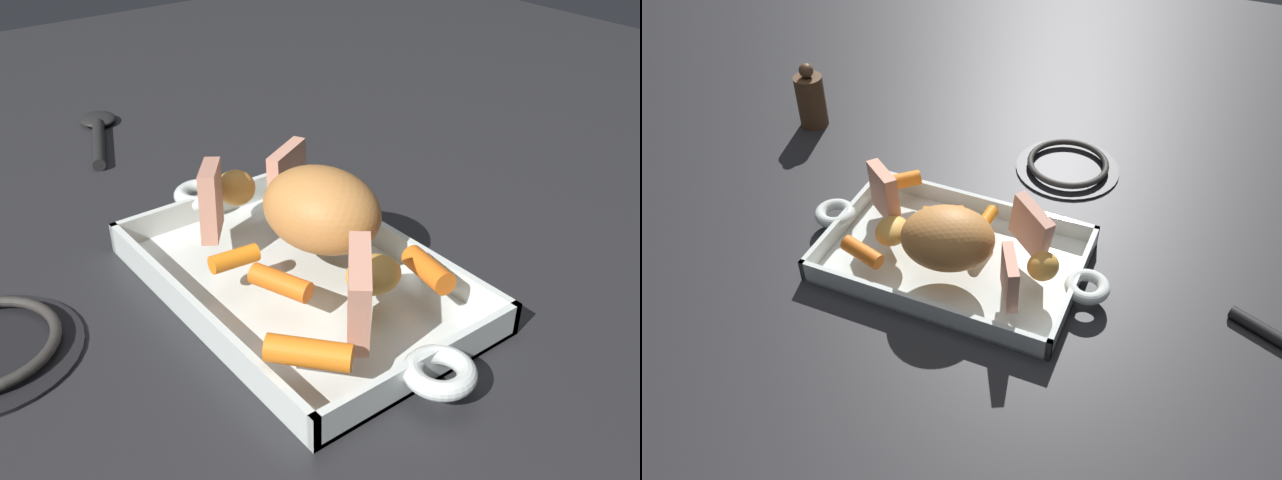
{
  "view_description": "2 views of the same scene",
  "coord_description": "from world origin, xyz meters",
  "views": [
    {
      "loc": [
        0.49,
        -0.35,
        0.43
      ],
      "look_at": [
        0.01,
        0.02,
        0.06
      ],
      "focal_mm": 40.86,
      "sensor_mm": 36.0,
      "label": 1
    },
    {
      "loc": [
        -0.28,
        0.63,
        0.67
      ],
      "look_at": [
        -0.02,
        0.01,
        0.05
      ],
      "focal_mm": 36.98,
      "sensor_mm": 36.0,
      "label": 2
    }
  ],
  "objects": [
    {
      "name": "ground_plane",
      "position": [
        0.0,
        0.0,
        0.0
      ],
      "size": [
        2.32,
        2.32,
        0.0
      ],
      "primitive_type": "plane",
      "color": "#232326"
    },
    {
      "name": "roasting_dish",
      "position": [
        0.0,
        0.0,
        0.01
      ],
      "size": [
        0.46,
        0.24,
        0.04
      ],
      "color": "silver",
      "rests_on": "ground_plane"
    },
    {
      "name": "pork_roast",
      "position": [
        -0.01,
        0.04,
        0.08
      ],
      "size": [
        0.15,
        0.13,
        0.08
      ],
      "primitive_type": "ellipsoid",
      "rotation": [
        0.0,
        0.0,
        0.26
      ],
      "color": "#BC7A3D",
      "rests_on": "roasting_dish"
    },
    {
      "name": "roast_slice_thick",
      "position": [
        -0.1,
        -0.04,
        0.07
      ],
      "size": [
        0.08,
        0.06,
        0.08
      ],
      "primitive_type": "cube",
      "rotation": [
        0.15,
        0.0,
        4.1
      ],
      "color": "tan",
      "rests_on": "roasting_dish"
    },
    {
      "name": "roast_slice_thin",
      "position": [
        -0.11,
        0.06,
        0.07
      ],
      "size": [
        0.04,
        0.07,
        0.07
      ],
      "primitive_type": "cube",
      "rotation": [
        0.02,
        0.0,
        0.47
      ],
      "color": "tan",
      "rests_on": "roasting_dish"
    },
    {
      "name": "roast_slice_outer",
      "position": [
        0.12,
        -0.02,
        0.07
      ],
      "size": [
        0.08,
        0.07,
        0.08
      ],
      "primitive_type": "cube",
      "rotation": [
        0.12,
        0.0,
        0.88
      ],
      "color": "tan",
      "rests_on": "roasting_dish"
    },
    {
      "name": "baby_carrot_center_left",
      "position": [
        0.04,
        -0.05,
        0.05
      ],
      "size": [
        0.06,
        0.04,
        0.02
      ],
      "primitive_type": "cylinder",
      "rotation": [
        1.53,
        0.0,
        5.11
      ],
      "color": "orange",
      "rests_on": "roasting_dish"
    },
    {
      "name": "baby_carrot_southeast",
      "position": [
        0.13,
        -0.08,
        0.05
      ],
      "size": [
        0.07,
        0.06,
        0.02
      ],
      "primitive_type": "cylinder",
      "rotation": [
        1.58,
        0.0,
        2.29
      ],
      "color": "orange",
      "rests_on": "roasting_dish"
    },
    {
      "name": "baby_carrot_southwest",
      "position": [
        -0.03,
        -0.06,
        0.04
      ],
      "size": [
        0.02,
        0.05,
        0.02
      ],
      "primitive_type": "cylinder",
      "rotation": [
        1.53,
        0.0,
        6.22
      ],
      "color": "orange",
      "rests_on": "roasting_dish"
    },
    {
      "name": "baby_carrot_northwest",
      "position": [
        0.1,
        0.08,
        0.05
      ],
      "size": [
        0.07,
        0.04,
        0.03
      ],
      "primitive_type": "cylinder",
      "rotation": [
        1.64,
        0.0,
        4.48
      ],
      "color": "orange",
      "rests_on": "roasting_dish"
    },
    {
      "name": "potato_golden_large",
      "position": [
        0.08,
        0.03,
        0.05
      ],
      "size": [
        0.05,
        0.06,
        0.03
      ],
      "primitive_type": "ellipsoid",
      "rotation": [
        0.0,
        0.0,
        4.78
      ],
      "color": "gold",
      "rests_on": "roasting_dish"
    },
    {
      "name": "potato_corner",
      "position": [
        -0.14,
        0.01,
        0.06
      ],
      "size": [
        0.06,
        0.06,
        0.04
      ],
      "primitive_type": "ellipsoid",
      "rotation": [
        0.0,
        0.0,
        3.95
      ],
      "color": "gold",
      "rests_on": "roasting_dish"
    },
    {
      "name": "serving_spoon",
      "position": [
        -0.5,
        -0.0,
        0.01
      ],
      "size": [
        0.2,
        0.11,
        0.02
      ],
      "rotation": [
        0.0,
        0.0,
        2.75
      ],
      "color": "black",
      "rests_on": "ground_plane"
    }
  ]
}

